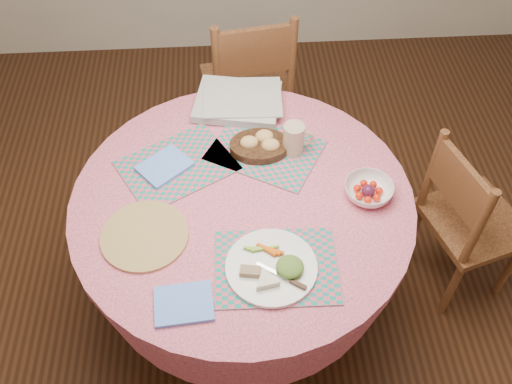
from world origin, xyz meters
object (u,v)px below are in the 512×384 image
(latte_mug, at_px, (294,139))
(fruit_bowl, at_px, (368,191))
(chair_back, at_px, (249,85))
(wicker_trivet, at_px, (145,236))
(dinner_plate, at_px, (273,267))
(chair_right, at_px, (467,219))
(dining_table, at_px, (243,230))
(bread_bowl, at_px, (260,144))

(latte_mug, relative_size, fruit_bowl, 0.64)
(chair_back, distance_m, wicker_trivet, 1.21)
(chair_back, relative_size, fruit_bowl, 4.73)
(wicker_trivet, bearing_deg, dinner_plate, -20.95)
(dinner_plate, bearing_deg, latte_mug, 77.04)
(chair_right, bearing_deg, wicker_trivet, 83.49)
(fruit_bowl, bearing_deg, dining_table, 177.82)
(chair_right, height_order, bread_bowl, chair_right)
(dining_table, relative_size, chair_back, 1.33)
(chair_right, relative_size, bread_bowl, 3.64)
(wicker_trivet, height_order, latte_mug, latte_mug)
(bread_bowl, bearing_deg, chair_back, 90.19)
(chair_right, height_order, wicker_trivet, chair_right)
(dinner_plate, bearing_deg, bread_bowl, 90.56)
(latte_mug, distance_m, fruit_bowl, 0.34)
(dining_table, distance_m, dinner_plate, 0.39)
(chair_right, bearing_deg, bread_bowl, 63.18)
(chair_back, height_order, wicker_trivet, chair_back)
(latte_mug, bearing_deg, dinner_plate, -102.96)
(wicker_trivet, bearing_deg, dining_table, 23.79)
(wicker_trivet, height_order, bread_bowl, bread_bowl)
(dinner_plate, distance_m, fruit_bowl, 0.47)
(latte_mug, xyz_separation_m, fruit_bowl, (0.24, -0.24, -0.04))
(chair_right, height_order, latte_mug, latte_mug)
(chair_right, bearing_deg, chair_back, 27.67)
(wicker_trivet, distance_m, fruit_bowl, 0.80)
(dining_table, xyz_separation_m, latte_mug, (0.21, 0.22, 0.26))
(chair_right, distance_m, bread_bowl, 0.94)
(dining_table, height_order, fruit_bowl, fruit_bowl)
(dining_table, relative_size, dinner_plate, 4.15)
(chair_back, distance_m, fruit_bowl, 1.08)
(dining_table, xyz_separation_m, chair_right, (0.94, 0.09, -0.12))
(chair_right, height_order, dinner_plate, chair_right)
(fruit_bowl, bearing_deg, dinner_plate, -141.10)
(wicker_trivet, bearing_deg, chair_right, 10.45)
(bread_bowl, height_order, latte_mug, latte_mug)
(dining_table, distance_m, latte_mug, 0.40)
(dining_table, distance_m, chair_right, 0.95)
(chair_right, relative_size, dinner_plate, 2.80)
(dining_table, distance_m, bread_bowl, 0.34)
(chair_back, bearing_deg, dining_table, 76.53)
(wicker_trivet, relative_size, latte_mug, 2.38)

